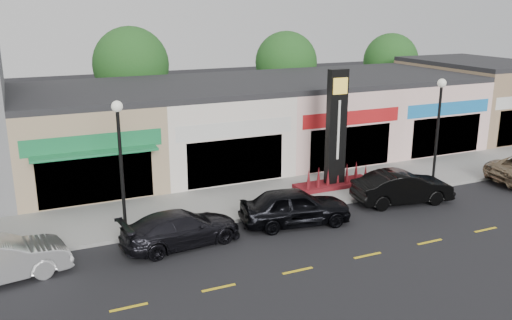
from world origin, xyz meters
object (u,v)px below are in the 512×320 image
object	(u,v)px
lamp_west_near	(120,155)
car_black_sedan	(295,206)
lamp_east_near	(438,121)
pylon_sign	(335,146)
car_black_conv	(403,187)
car_dark_sedan	(181,228)

from	to	relation	value
lamp_west_near	car_black_sedan	bearing A→B (deg)	-13.37
lamp_west_near	lamp_east_near	size ratio (longest dim) A/B	1.00
car_black_sedan	lamp_east_near	bearing A→B (deg)	-71.07
pylon_sign	car_black_conv	world-z (taller)	pylon_sign
car_black_conv	car_black_sedan	bearing A→B (deg)	101.24
pylon_sign	car_black_sedan	bearing A→B (deg)	-140.55
pylon_sign	car_dark_sedan	xyz separation A→B (m)	(-9.14, -3.38, -1.58)
car_black_sedan	car_black_conv	distance (m)	5.93
lamp_west_near	car_black_sedan	xyz separation A→B (m)	(6.94, -1.65, -2.67)
lamp_east_near	car_dark_sedan	bearing A→B (deg)	-173.22
lamp_west_near	car_black_sedan	world-z (taller)	lamp_west_near
lamp_west_near	car_dark_sedan	distance (m)	3.74
lamp_west_near	car_dark_sedan	size ratio (longest dim) A/B	1.14
pylon_sign	car_black_conv	size ratio (longest dim) A/B	1.26
lamp_east_near	car_black_sedan	size ratio (longest dim) A/B	1.15
pylon_sign	car_dark_sedan	size ratio (longest dim) A/B	1.25
car_black_conv	lamp_east_near	bearing A→B (deg)	-56.90
lamp_east_near	pylon_sign	world-z (taller)	pylon_sign
lamp_east_near	pylon_sign	bearing A→B (deg)	161.25
pylon_sign	car_black_conv	distance (m)	3.92
car_dark_sedan	car_black_sedan	distance (m)	5.08
car_dark_sedan	car_black_conv	xyz separation A→B (m)	(11.00, 0.27, 0.09)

